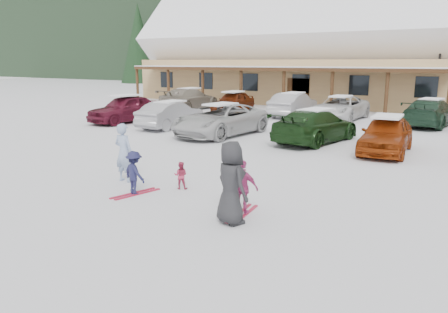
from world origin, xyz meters
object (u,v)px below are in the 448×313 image
Objects in this scene: bystander_dark at (231,183)px; parked_car_9 at (293,105)px; adult_skier at (124,153)px; child_navy at (134,173)px; day_lodge at (300,56)px; parked_car_0 at (126,109)px; parked_car_10 at (340,108)px; parked_car_7 at (189,99)px; parked_car_3 at (316,126)px; toddler_red at (181,175)px; parked_car_2 at (221,120)px; parked_car_11 at (430,113)px; lamp_post at (439,62)px; parked_car_1 at (171,115)px; parked_car_4 at (386,135)px; child_magenta at (243,188)px; parked_car_8 at (233,102)px.

bystander_dark is 19.30m from parked_car_9.
adult_skier reaches higher than child_navy.
parked_car_0 is (-2.96, -18.30, -3.16)m from day_lodge.
parked_car_10 is (0.91, 17.00, -0.15)m from adult_skier.
parked_car_7 is 1.16× the size of parked_car_9.
parked_car_3 is at bearing 4.17° from parked_car_0.
parked_car_2 reaches higher than toddler_red.
day_lodge is 5.71× the size of parked_car_11.
child_navy is at bearing -99.11° from lamp_post.
parked_car_10 is (3.03, 0.06, -0.04)m from parked_car_9.
parked_car_7 is (-10.26, 16.78, -0.09)m from adult_skier.
child_navy is 9.94m from parked_car_3.
parked_car_10 reaches higher than parked_car_1.
toddler_red is at bearing -59.84° from parked_car_2.
parked_car_9 is (-6.54, 18.16, -0.15)m from bystander_dark.
parked_car_3 reaches higher than parked_car_4.
child_magenta is (-0.84, -24.98, -2.78)m from lamp_post.
parked_car_9 is 8.00m from parked_car_11.
adult_skier is at bearing -127.70° from parked_car_4.
parked_car_3 is 0.97× the size of parked_car_11.
day_lodge is 18.81m from parked_car_0.
day_lodge is 13.13m from parked_car_10.
parked_car_4 is at bearing -72.31° from bystander_dark.
toddler_red is 20.49m from parked_car_7.
adult_skier is at bearing -40.25° from parked_car_0.
toddler_red is 8.91m from parked_car_4.
parked_car_0 is at bearing 177.36° from parked_car_2.
parked_car_9 reaches higher than child_magenta.
parked_car_10 is at bearing -70.81° from parked_car_3.
parked_car_4 is 1.00× the size of parked_car_8.
child_magenta is 0.31× the size of parked_car_4.
adult_skier is 0.95× the size of bystander_dark.
parked_car_9 reaches higher than parked_car_1.
parked_car_8 is at bearing -89.42° from toddler_red.
day_lodge is 24.93× the size of child_navy.
toddler_red is 0.42× the size of bystander_dark.
adult_skier reaches higher than parked_car_10.
parked_car_7 is (-12.13, 16.51, 0.39)m from toddler_red.
child_magenta is (2.48, -0.87, 0.26)m from toddler_red.
parked_car_9 reaches higher than parked_car_4.
parked_car_3 is 9.06m from parked_car_9.
parked_car_7 is at bearing -153.81° from lamp_post.
bystander_dark is (-0.77, -25.60, -2.51)m from lamp_post.
toddler_red is (-3.32, -24.11, -3.04)m from lamp_post.
parked_car_1 reaches higher than child_navy.
adult_skier reaches higher than parked_car_11.
child_magenta is 0.68m from bystander_dark.
adult_skier is 0.32× the size of parked_car_2.
toddler_red is 0.14× the size of parked_car_2.
day_lodge reaches higher than parked_car_7.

